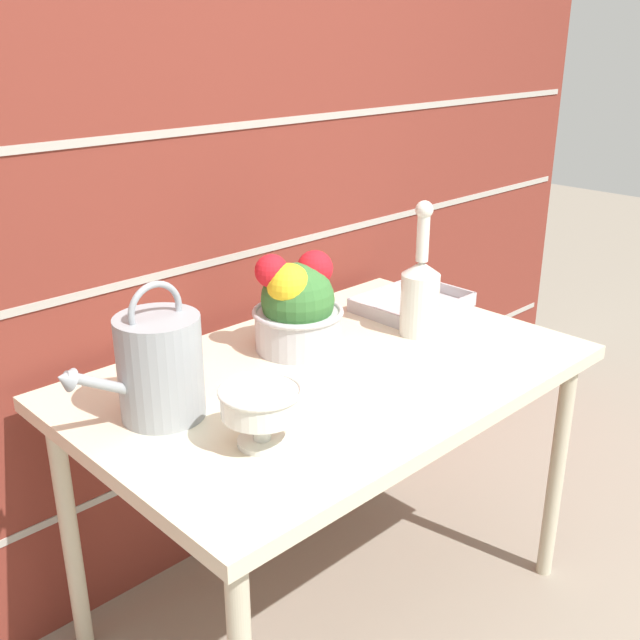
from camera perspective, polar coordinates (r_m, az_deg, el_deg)
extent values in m
plane|color=gray|center=(2.26, 0.76, -21.00)|extent=(12.00, 12.00, 0.00)
cube|color=maroon|center=(2.10, -8.77, 9.41)|extent=(3.60, 0.08, 2.20)
cube|color=#A8A399|center=(2.34, -7.11, -9.24)|extent=(3.53, 0.00, 0.02)
cube|color=#A8A399|center=(2.11, -7.83, 4.46)|extent=(3.53, 0.00, 0.02)
cube|color=#A8A399|center=(2.03, -8.35, 14.21)|extent=(3.53, 0.00, 0.02)
cube|color=beige|center=(1.86, 0.86, -4.30)|extent=(1.26, 0.80, 0.04)
cylinder|color=beige|center=(2.27, 17.59, -10.91)|extent=(0.04, 0.04, 0.70)
cylinder|color=beige|center=(2.02, -18.49, -15.44)|extent=(0.04, 0.04, 0.70)
cylinder|color=beige|center=(2.60, 4.42, -5.52)|extent=(0.04, 0.04, 0.70)
cylinder|color=#93999E|center=(1.63, -12.07, -3.55)|extent=(0.18, 0.18, 0.23)
cylinder|color=#93999E|center=(1.56, -16.54, -4.64)|extent=(0.14, 0.02, 0.09)
cone|color=#93999E|center=(1.52, -18.90, -4.25)|extent=(0.05, 0.05, 0.06)
torus|color=#93999E|center=(1.58, -12.42, 0.69)|extent=(0.13, 0.01, 0.13)
cylinder|color=silver|center=(1.54, -4.42, -9.20)|extent=(0.10, 0.10, 0.01)
cylinder|color=silver|center=(1.52, -4.46, -8.10)|extent=(0.04, 0.04, 0.06)
sphere|color=silver|center=(1.52, -4.46, -8.01)|extent=(0.04, 0.04, 0.04)
cylinder|color=silver|center=(1.49, -4.52, -6.29)|extent=(0.16, 0.16, 0.05)
torus|color=silver|center=(1.48, -4.55, -5.40)|extent=(0.17, 0.17, 0.01)
cylinder|color=#BCBCC1|center=(1.95, -1.68, -0.77)|extent=(0.22, 0.22, 0.10)
torus|color=#BCBCC1|center=(1.93, -1.70, 0.63)|extent=(0.24, 0.24, 0.01)
sphere|color=#387033|center=(1.92, -1.71, 1.57)|extent=(0.19, 0.19, 0.19)
sphere|color=yellow|center=(1.87, -2.38, 2.66)|extent=(0.11, 0.11, 0.11)
sphere|color=red|center=(1.88, -3.71, 3.75)|extent=(0.09, 0.09, 0.09)
sphere|color=red|center=(1.93, -0.39, 3.96)|extent=(0.09, 0.09, 0.09)
cylinder|color=silver|center=(2.05, 7.55, 1.21)|extent=(0.11, 0.11, 0.17)
cone|color=silver|center=(2.02, 7.70, 3.98)|extent=(0.11, 0.11, 0.04)
cylinder|color=silver|center=(1.99, 7.81, 6.18)|extent=(0.03, 0.03, 0.12)
sphere|color=silver|center=(1.98, 7.92, 8.34)|extent=(0.05, 0.05, 0.05)
cube|color=#B7B7BC|center=(2.26, 7.02, 1.01)|extent=(0.32, 0.23, 0.01)
cube|color=#B7B7BC|center=(2.19, 9.37, 0.64)|extent=(0.32, 0.01, 0.04)
cube|color=#B7B7BC|center=(2.33, 4.84, 2.10)|extent=(0.32, 0.01, 0.04)
cube|color=#B7B7BC|center=(2.15, 4.35, 0.39)|extent=(0.01, 0.23, 0.04)
cube|color=#B7B7BC|center=(2.38, 9.46, 2.29)|extent=(0.01, 0.23, 0.04)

